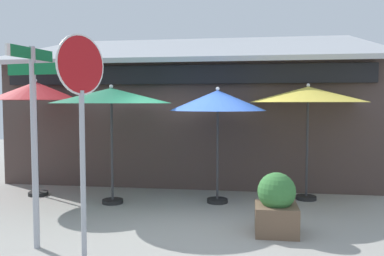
# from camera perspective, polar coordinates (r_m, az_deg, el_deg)

# --- Properties ---
(ground_plane) EXTENTS (28.00, 28.00, 0.10)m
(ground_plane) POSITION_cam_1_polar(r_m,az_deg,el_deg) (7.21, 0.08, -13.83)
(ground_plane) COLOR #9E9B93
(cafe_building) EXTENTS (9.96, 5.47, 4.46)m
(cafe_building) POSITION_cam_1_polar(r_m,az_deg,el_deg) (11.90, 0.55, 1.52)
(cafe_building) COLOR #473833
(cafe_building) RESTS_ON ground
(street_sign_post) EXTENTS (0.84, 0.90, 2.92)m
(street_sign_post) POSITION_cam_1_polar(r_m,az_deg,el_deg) (6.06, -22.04, 0.30)
(street_sign_post) COLOR #A8AAB2
(street_sign_post) RESTS_ON ground
(stop_sign) EXTENTS (0.34, 0.73, 3.02)m
(stop_sign) POSITION_cam_1_polar(r_m,az_deg,el_deg) (5.34, -15.76, 3.45)
(stop_sign) COLOR #A8AAB2
(stop_sign) RESTS_ON ground
(patio_umbrella_crimson_left) EXTENTS (1.99, 1.99, 2.66)m
(patio_umbrella_crimson_left) POSITION_cam_1_polar(r_m,az_deg,el_deg) (9.56, -21.80, 4.87)
(patio_umbrella_crimson_left) COLOR black
(patio_umbrella_crimson_left) RESTS_ON ground
(patio_umbrella_forest_green_center) EXTENTS (2.52, 2.52, 2.50)m
(patio_umbrella_forest_green_center) POSITION_cam_1_polar(r_m,az_deg,el_deg) (8.34, -11.67, 4.50)
(patio_umbrella_forest_green_center) COLOR black
(patio_umbrella_forest_green_center) RESTS_ON ground
(patio_umbrella_royal_blue_right) EXTENTS (2.02, 2.02, 2.46)m
(patio_umbrella_royal_blue_right) POSITION_cam_1_polar(r_m,az_deg,el_deg) (8.24, 3.75, 3.89)
(patio_umbrella_royal_blue_right) COLOR black
(patio_umbrella_royal_blue_right) RESTS_ON ground
(patio_umbrella_mustard_far_right) EXTENTS (2.51, 2.51, 2.54)m
(patio_umbrella_mustard_far_right) POSITION_cam_1_polar(r_m,az_deg,el_deg) (8.84, 16.53, 4.59)
(patio_umbrella_mustard_far_right) COLOR black
(patio_umbrella_mustard_far_right) RESTS_ON ground
(sidewalk_planter) EXTENTS (0.68, 0.68, 1.00)m
(sidewalk_planter) POSITION_cam_1_polar(r_m,az_deg,el_deg) (6.59, 12.18, -10.88)
(sidewalk_planter) COLOR brown
(sidewalk_planter) RESTS_ON ground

